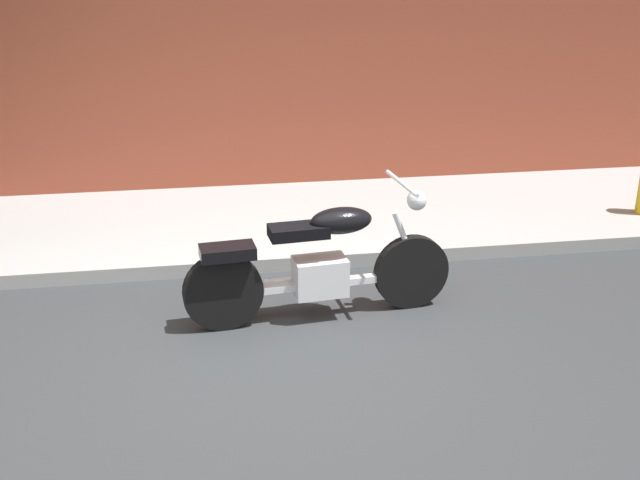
# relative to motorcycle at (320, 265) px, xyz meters

# --- Properties ---
(ground_plane) EXTENTS (60.00, 60.00, 0.00)m
(ground_plane) POSITION_rel_motorcycle_xyz_m (-0.46, -0.58, -0.48)
(ground_plane) COLOR #303335
(sidewalk) EXTENTS (21.09, 2.48, 0.14)m
(sidewalk) POSITION_rel_motorcycle_xyz_m (-0.46, 2.23, -0.41)
(sidewalk) COLOR #9C9C9C
(sidewalk) RESTS_ON ground
(motorcycle) EXTENTS (2.28, 0.70, 1.15)m
(motorcycle) POSITION_rel_motorcycle_xyz_m (0.00, 0.00, 0.00)
(motorcycle) COLOR black
(motorcycle) RESTS_ON ground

